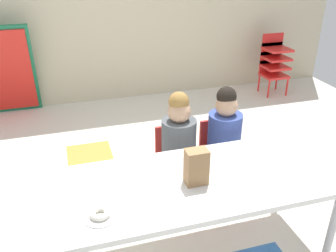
% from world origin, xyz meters
% --- Properties ---
extents(ground_plane, '(6.27, 4.67, 0.02)m').
position_xyz_m(ground_plane, '(-0.01, -0.01, -0.01)').
color(ground_plane, silver).
extents(craft_table, '(2.12, 0.73, 0.60)m').
position_xyz_m(craft_table, '(-0.10, -0.62, 0.55)').
color(craft_table, white).
rests_on(craft_table, ground_plane).
extents(seated_child_near_camera, '(0.34, 0.34, 0.92)m').
position_xyz_m(seated_child_near_camera, '(0.17, -0.02, 0.55)').
color(seated_child_near_camera, red).
rests_on(seated_child_near_camera, ground_plane).
extents(seated_child_middle_seat, '(0.32, 0.31, 0.92)m').
position_xyz_m(seated_child_middle_seat, '(0.54, -0.02, 0.55)').
color(seated_child_middle_seat, red).
rests_on(seated_child_middle_seat, ground_plane).
extents(kid_chair_red_stack, '(0.32, 0.30, 0.80)m').
position_xyz_m(kid_chair_red_stack, '(2.15, 1.88, 0.46)').
color(kid_chair_red_stack, red).
rests_on(kid_chair_red_stack, ground_plane).
extents(paper_bag_brown, '(0.13, 0.09, 0.22)m').
position_xyz_m(paper_bag_brown, '(0.07, -0.65, 0.71)').
color(paper_bag_brown, '#9E754C').
rests_on(paper_bag_brown, craft_table).
extents(paper_plate_near_edge, '(0.18, 0.18, 0.01)m').
position_xyz_m(paper_plate_near_edge, '(-0.51, -0.79, 0.60)').
color(paper_plate_near_edge, white).
rests_on(paper_plate_near_edge, craft_table).
extents(donut_powdered_on_plate, '(0.11, 0.11, 0.03)m').
position_xyz_m(donut_powdered_on_plate, '(-0.51, -0.79, 0.62)').
color(donut_powdered_on_plate, white).
rests_on(donut_powdered_on_plate, craft_table).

